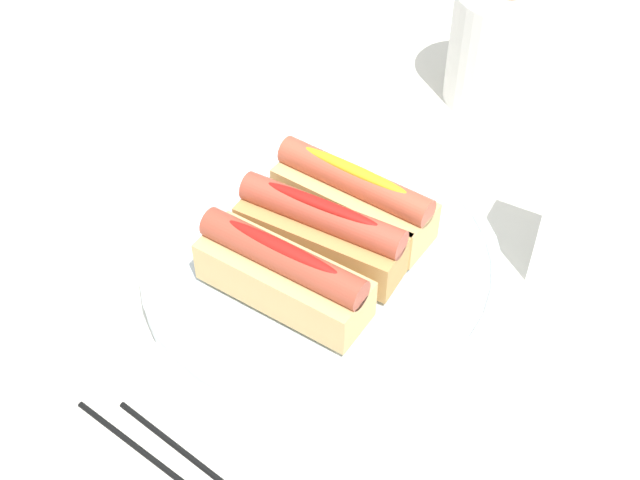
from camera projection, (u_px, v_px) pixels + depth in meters
name	position (u px, v px, depth m)	size (l,w,h in m)	color
ground_plane	(298.00, 269.00, 0.78)	(2.40, 2.40, 0.00)	silver
serving_bowl	(320.00, 267.00, 0.76)	(0.32, 0.32, 0.03)	silver
hotdog_front	(283.00, 274.00, 0.69)	(0.16, 0.07, 0.06)	#DBB270
hotdog_back	(320.00, 234.00, 0.72)	(0.15, 0.06, 0.06)	tan
hotdog_side	(354.00, 197.00, 0.76)	(0.16, 0.07, 0.06)	#DBB270
water_glass	(65.00, 206.00, 0.78)	(0.07, 0.07, 0.09)	white
paper_towel_roll	(500.00, 47.00, 0.91)	(0.11, 0.11, 0.13)	white
napkin_box	(612.00, 228.00, 0.71)	(0.11, 0.04, 0.15)	white
chopstick_far	(179.00, 479.00, 0.63)	(0.01, 0.01, 0.22)	black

